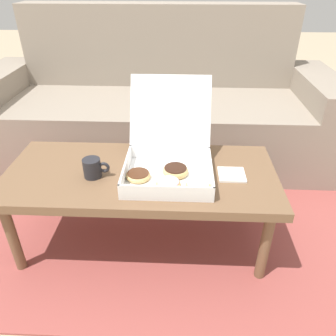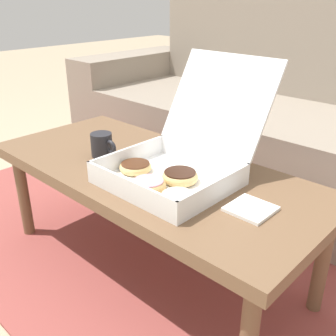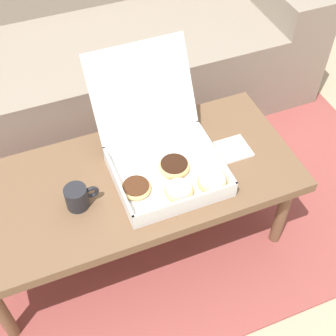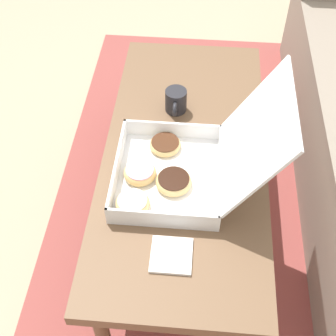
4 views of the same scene
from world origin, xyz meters
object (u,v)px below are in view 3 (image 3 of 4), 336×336
at_px(couch, 69,52).
at_px(pastry_box, 166,158).
at_px(coffee_table, 131,186).
at_px(coffee_mug, 78,197).

relative_size(couch, pastry_box, 4.84).
height_order(couch, coffee_table, couch).
bearing_deg(pastry_box, coffee_mug, -173.98).
height_order(couch, pastry_box, couch).
bearing_deg(coffee_table, pastry_box, -4.87).
bearing_deg(coffee_mug, coffee_table, 13.14).
xyz_separation_m(couch, coffee_mug, (-0.19, -0.97, 0.13)).
bearing_deg(coffee_mug, couch, 78.79).
distance_m(coffee_table, coffee_mug, 0.21).
bearing_deg(couch, coffee_mug, -101.21).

